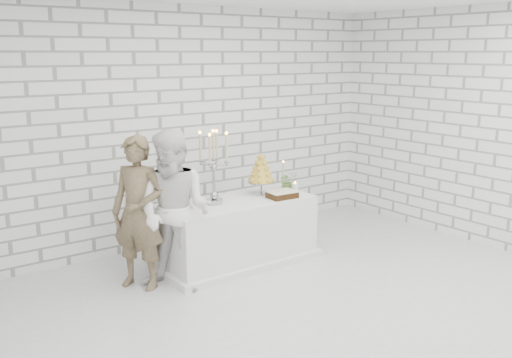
# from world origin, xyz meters

# --- Properties ---
(ground) EXTENTS (6.00, 5.00, 0.01)m
(ground) POSITION_xyz_m (0.00, 0.00, 0.00)
(ground) COLOR silver
(ground) RESTS_ON ground
(wall_back) EXTENTS (6.00, 0.01, 3.00)m
(wall_back) POSITION_xyz_m (0.00, 2.50, 1.50)
(wall_back) COLOR white
(wall_back) RESTS_ON ground
(wall_right) EXTENTS (0.01, 5.00, 3.00)m
(wall_right) POSITION_xyz_m (3.00, 0.00, 1.50)
(wall_right) COLOR white
(wall_right) RESTS_ON ground
(cake_table) EXTENTS (1.80, 0.80, 0.75)m
(cake_table) POSITION_xyz_m (0.09, 1.42, 0.38)
(cake_table) COLOR white
(cake_table) RESTS_ON ground
(groom) EXTENTS (0.65, 0.70, 1.61)m
(groom) POSITION_xyz_m (-1.14, 1.44, 0.81)
(groom) COLOR brown
(groom) RESTS_ON ground
(bride) EXTENTS (0.99, 1.03, 1.67)m
(bride) POSITION_xyz_m (-0.86, 1.15, 0.84)
(bride) COLOR white
(bride) RESTS_ON ground
(candelabra) EXTENTS (0.35, 0.35, 0.85)m
(candelabra) POSITION_xyz_m (-0.20, 1.45, 1.17)
(candelabra) COLOR #9A99A3
(candelabra) RESTS_ON cake_table
(croquembouche) EXTENTS (0.41, 0.41, 0.51)m
(croquembouche) POSITION_xyz_m (0.49, 1.49, 1.00)
(croquembouche) COLOR #B48D2B
(croquembouche) RESTS_ON cake_table
(chocolate_cake) EXTENTS (0.34, 0.26, 0.08)m
(chocolate_cake) POSITION_xyz_m (0.59, 1.20, 0.79)
(chocolate_cake) COLOR black
(chocolate_cake) RESTS_ON cake_table
(pillar_candle) EXTENTS (0.09, 0.09, 0.12)m
(pillar_candle) POSITION_xyz_m (0.86, 1.30, 0.81)
(pillar_candle) COLOR white
(pillar_candle) RESTS_ON cake_table
(extra_taper) EXTENTS (0.06, 0.06, 0.32)m
(extra_taper) POSITION_xyz_m (0.93, 1.62, 0.91)
(extra_taper) COLOR #C3B48E
(extra_taper) RESTS_ON cake_table
(flowers) EXTENTS (0.27, 0.25, 0.25)m
(flowers) POSITION_xyz_m (0.86, 1.43, 0.87)
(flowers) COLOR #587F36
(flowers) RESTS_ON cake_table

